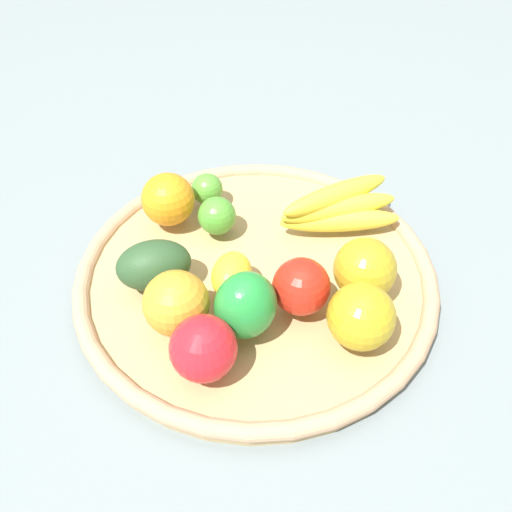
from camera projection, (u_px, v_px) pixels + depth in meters
name	position (u px, v px, depth m)	size (l,w,h in m)	color
ground_plane	(256.00, 283.00, 0.73)	(2.40, 2.40, 0.00)	slate
basket	(256.00, 275.00, 0.72)	(0.47, 0.47, 0.03)	tan
apple_0	(203.00, 348.00, 0.57)	(0.07, 0.07, 0.07)	red
lime_1	(217.00, 216.00, 0.74)	(0.05, 0.05, 0.05)	#4B9D32
apple_3	(365.00, 269.00, 0.65)	(0.08, 0.08, 0.08)	#B0971F
lemon_0	(232.00, 275.00, 0.66)	(0.07, 0.05, 0.05)	yellow
banana_bunch	(338.00, 208.00, 0.74)	(0.11, 0.17, 0.06)	yellow
apple_1	(301.00, 287.00, 0.64)	(0.07, 0.07, 0.07)	red
avocado	(154.00, 265.00, 0.66)	(0.09, 0.06, 0.06)	#2A4C2A
apple_2	(361.00, 316.00, 0.60)	(0.08, 0.08, 0.08)	gold
lime_0	(207.00, 189.00, 0.78)	(0.05, 0.05, 0.05)	#519C34
orange_1	(176.00, 303.00, 0.61)	(0.08, 0.08, 0.08)	orange
orange_0	(168.00, 199.00, 0.75)	(0.07, 0.07, 0.07)	orange
bell_pepper	(246.00, 305.00, 0.61)	(0.07, 0.07, 0.08)	#228E37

